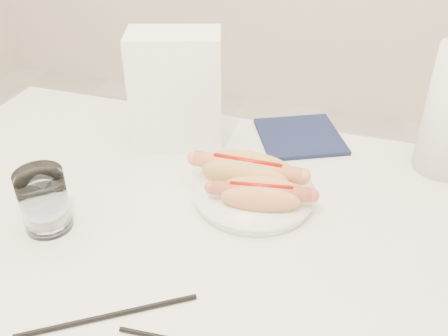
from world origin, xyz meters
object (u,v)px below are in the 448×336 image
(plate, at_px, (254,195))
(hotdog_right, at_px, (261,195))
(table, at_px, (194,255))
(hotdog_left, at_px, (247,171))
(napkin_box, at_px, (176,91))
(water_glass, at_px, (44,201))

(plate, xyz_separation_m, hotdog_right, (0.02, -0.03, 0.03))
(table, relative_size, plate, 5.69)
(table, bearing_deg, hotdog_right, 37.82)
(hotdog_left, bearing_deg, napkin_box, 145.95)
(hotdog_right, xyz_separation_m, napkin_box, (-0.22, 0.18, 0.08))
(table, relative_size, hotdog_right, 7.02)
(water_glass, xyz_separation_m, napkin_box, (0.10, 0.32, 0.07))
(table, bearing_deg, hotdog_left, 66.38)
(plate, distance_m, napkin_box, 0.27)
(plate, relative_size, napkin_box, 0.88)
(hotdog_right, distance_m, napkin_box, 0.30)
(plate, bearing_deg, hotdog_right, -59.32)
(table, xyz_separation_m, hotdog_right, (0.10, 0.08, 0.10))
(table, bearing_deg, plate, 54.95)
(hotdog_right, bearing_deg, napkin_box, 131.57)
(plate, relative_size, hotdog_right, 1.23)
(hotdog_left, bearing_deg, hotdog_right, -55.08)
(hotdog_left, distance_m, napkin_box, 0.23)
(hotdog_left, height_order, napkin_box, napkin_box)
(water_glass, bearing_deg, napkin_box, 71.91)
(hotdog_left, xyz_separation_m, water_glass, (-0.29, -0.20, 0.01))
(table, relative_size, water_glass, 11.17)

